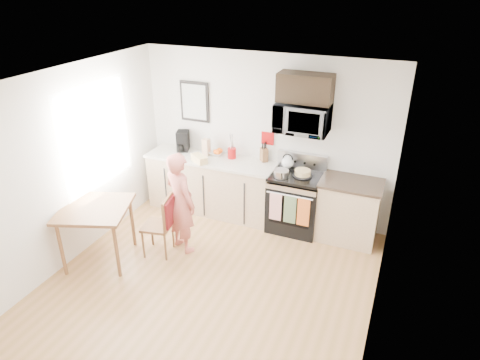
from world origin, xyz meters
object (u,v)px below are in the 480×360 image
at_px(microwave, 303,118).
at_px(dining_table, 95,214).
at_px(person, 180,203).
at_px(cake, 303,173).
at_px(range, 295,203).
at_px(chair, 165,218).

bearing_deg(microwave, dining_table, -139.55).
relative_size(microwave, person, 0.51).
xyz_separation_m(microwave, cake, (0.09, -0.13, -0.79)).
bearing_deg(cake, person, -141.87).
bearing_deg(dining_table, range, 38.87).
bearing_deg(microwave, person, -136.97).
relative_size(dining_table, cake, 3.43).
bearing_deg(chair, person, 45.84).
bearing_deg(range, cake, -15.53).
distance_m(range, microwave, 1.33).
bearing_deg(chair, dining_table, -160.83).
xyz_separation_m(dining_table, cake, (2.34, 1.79, 0.24)).
distance_m(range, dining_table, 2.91).
bearing_deg(range, chair, -137.41).
bearing_deg(microwave, range, -89.94).
xyz_separation_m(microwave, chair, (-1.47, -1.46, -1.18)).
relative_size(chair, cake, 3.18).
relative_size(range, dining_table, 1.19).
distance_m(microwave, dining_table, 3.13).
bearing_deg(range, dining_table, -141.13).
relative_size(microwave, dining_table, 0.78).
height_order(range, dining_table, range).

